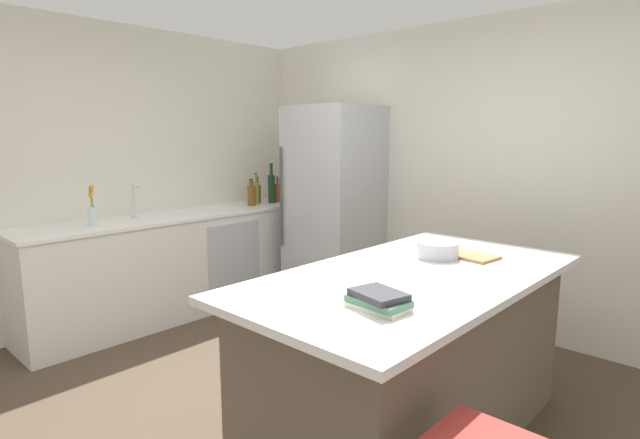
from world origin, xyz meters
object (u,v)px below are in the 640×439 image
at_px(refrigerator, 334,206).
at_px(mixing_bowl, 438,250).
at_px(kitchen_island, 411,355).
at_px(olive_oil_bottle, 256,192).
at_px(soda_bottle, 291,190).
at_px(cutting_board, 469,256).
at_px(flower_vase, 93,213).
at_px(cookbook_stack, 379,300).
at_px(wine_bottle, 272,187).
at_px(syrup_bottle, 257,193).
at_px(vinegar_bottle, 278,192).
at_px(sink_faucet, 134,201).
at_px(whiskey_bottle, 251,195).
at_px(hot_sauce_bottle, 280,192).

xyz_separation_m(refrigerator, mixing_bowl, (1.75, -1.07, 0.02)).
bearing_deg(kitchen_island, olive_oil_bottle, 156.78).
distance_m(refrigerator, olive_oil_bottle, 0.87).
relative_size(soda_bottle, cutting_board, 0.90).
relative_size(flower_vase, cookbook_stack, 1.25).
xyz_separation_m(wine_bottle, syrup_bottle, (-0.12, -0.10, -0.06)).
relative_size(refrigerator, soda_bottle, 6.41).
bearing_deg(kitchen_island, syrup_bottle, 155.82).
xyz_separation_m(wine_bottle, cutting_board, (2.65, -0.80, -0.16)).
relative_size(kitchen_island, cookbook_stack, 7.76).
bearing_deg(vinegar_bottle, sink_faucet, -93.86).
bearing_deg(flower_vase, cookbook_stack, -0.24).
relative_size(kitchen_island, vinegar_bottle, 7.51).
xyz_separation_m(sink_faucet, whiskey_bottle, (0.12, 1.19, -0.05)).
distance_m(sink_faucet, hot_sauce_bottle, 1.68).
height_order(flower_vase, cutting_board, flower_vase).
bearing_deg(soda_bottle, cookbook_stack, -38.00).
bearing_deg(cookbook_stack, cutting_board, 97.11).
height_order(flower_vase, soda_bottle, flower_vase).
relative_size(vinegar_bottle, cookbook_stack, 1.03).
bearing_deg(mixing_bowl, refrigerator, 148.61).
bearing_deg(flower_vase, kitchen_island, 12.15).
xyz_separation_m(kitchen_island, mixing_bowl, (-0.07, 0.37, 0.51)).
bearing_deg(cutting_board, cookbook_stack, -82.89).
relative_size(kitchen_island, sink_faucet, 6.81).
xyz_separation_m(hot_sauce_bottle, cutting_board, (2.73, -0.99, -0.09)).
distance_m(wine_bottle, cutting_board, 2.78).
bearing_deg(vinegar_bottle, cookbook_stack, -35.31).
relative_size(refrigerator, sink_faucet, 6.40).
relative_size(soda_bottle, syrup_bottle, 1.08).
bearing_deg(sink_faucet, vinegar_bottle, 86.14).
relative_size(soda_bottle, olive_oil_bottle, 0.92).
relative_size(olive_oil_bottle, cookbook_stack, 1.23).
relative_size(wine_bottle, whiskey_bottle, 1.54).
distance_m(sink_faucet, cutting_board, 2.85).
xyz_separation_m(hot_sauce_bottle, wine_bottle, (0.07, -0.19, 0.07)).
height_order(wine_bottle, cookbook_stack, wine_bottle).
bearing_deg(cookbook_stack, olive_oil_bottle, 148.88).
bearing_deg(sink_faucet, hot_sauce_bottle, 88.79).
relative_size(soda_bottle, vinegar_bottle, 1.10).
bearing_deg(mixing_bowl, flower_vase, -159.80).
bearing_deg(whiskey_bottle, cookbook_stack, -30.00).
height_order(hot_sauce_bottle, cookbook_stack, hot_sauce_bottle).
bearing_deg(wine_bottle, syrup_bottle, -139.96).
bearing_deg(sink_faucet, syrup_bottle, 90.39).
xyz_separation_m(soda_bottle, cutting_board, (2.65, -1.09, -0.11)).
bearing_deg(whiskey_bottle, soda_bottle, 91.71).
height_order(wine_bottle, syrup_bottle, wine_bottle).
distance_m(refrigerator, mixing_bowl, 2.05).
height_order(wine_bottle, cutting_board, wine_bottle).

